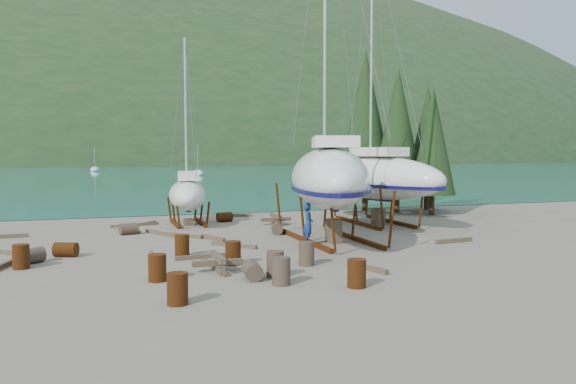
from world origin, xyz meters
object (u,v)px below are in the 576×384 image
object	(u,v)px
worker	(308,224)
large_sailboat_near	(329,177)
small_sailboat_shore	(188,194)
large_sailboat_far	(374,177)

from	to	relation	value
worker	large_sailboat_near	bearing A→B (deg)	-40.68
large_sailboat_near	small_sailboat_shore	world-z (taller)	large_sailboat_near
large_sailboat_near	large_sailboat_far	xyz separation A→B (m)	(4.98, 5.07, -0.29)
large_sailboat_far	worker	size ratio (longest dim) A/B	8.78
large_sailboat_near	worker	size ratio (longest dim) A/B	9.85
small_sailboat_shore	worker	xyz separation A→B (m)	(4.04, -9.01, -0.82)
large_sailboat_far	small_sailboat_shore	size ratio (longest dim) A/B	1.56
large_sailboat_far	worker	xyz separation A→B (m)	(-6.33, -5.87, -1.78)
small_sailboat_shore	worker	size ratio (longest dim) A/B	5.62
worker	large_sailboat_far	bearing A→B (deg)	-28.64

